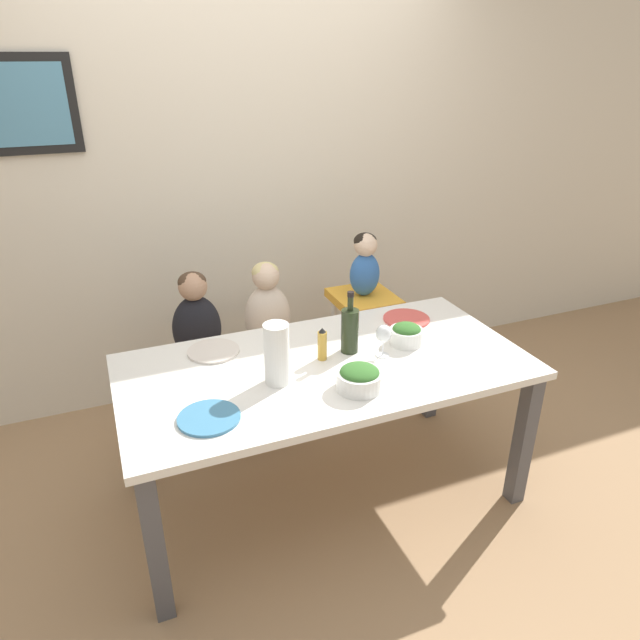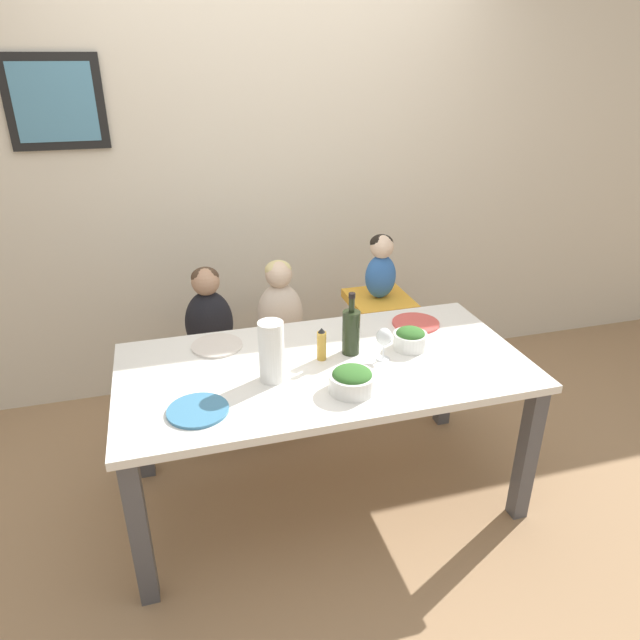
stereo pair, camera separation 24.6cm
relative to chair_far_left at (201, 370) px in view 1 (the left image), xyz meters
The scene contains 18 objects.
ground_plane 0.92m from the chair_far_left, 58.98° to the right, with size 14.00×14.00×0.00m, color #9E7A56.
wall_back 1.17m from the chair_far_left, 51.20° to the left, with size 10.00×0.09×2.70m.
dining_table 0.86m from the chair_far_left, 58.98° to the right, with size 1.77×0.89×0.72m.
chair_far_left is the anchor object (origin of this frame).
chair_far_center 0.38m from the chair_far_left, ahead, with size 0.40×0.43×0.47m.
chair_right_highchair 0.98m from the chair_far_left, ahead, with size 0.34×0.37×0.68m.
person_child_left 0.31m from the chair_far_left, 90.00° to the left, with size 0.25×0.19×0.49m.
person_child_center 0.49m from the chair_far_left, ahead, with size 0.25×0.19×0.49m.
person_baby_right 1.08m from the chair_far_left, ahead, with size 0.18×0.14×0.37m.
wine_bottle 0.97m from the chair_far_left, 48.67° to the right, with size 0.08×0.08×0.29m.
paper_towel_roll 0.92m from the chair_far_left, 76.67° to the right, with size 0.10×0.10×0.26m.
wine_glass_near 1.10m from the chair_far_left, 47.22° to the right, with size 0.07×0.07×0.15m.
salad_bowl_large 1.13m from the chair_far_left, 63.54° to the right, with size 0.19×0.19×0.10m.
salad_bowl_small 1.15m from the chair_far_left, 38.86° to the right, with size 0.15×0.15×0.10m.
dinner_plate_front_left 1.00m from the chair_far_left, 98.13° to the right, with size 0.23×0.23×0.01m.
dinner_plate_back_left 0.54m from the chair_far_left, 90.40° to the right, with size 0.23×0.23×0.01m.
dinner_plate_back_right 1.13m from the chair_far_left, 25.01° to the right, with size 0.23×0.23×0.01m.
condiment_bottle_hot_sauce 0.89m from the chair_far_left, 57.26° to the right, with size 0.04×0.04×0.15m.
Camera 1 is at (-0.85, -2.00, 1.95)m, focal length 32.00 mm.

